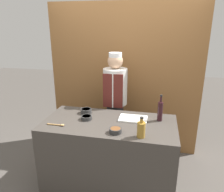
{
  "coord_description": "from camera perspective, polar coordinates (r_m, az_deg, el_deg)",
  "views": [
    {
      "loc": [
        0.54,
        -2.34,
        2.07
      ],
      "look_at": [
        0.0,
        0.16,
        1.23
      ],
      "focal_mm": 35.0,
      "sensor_mm": 36.0,
      "label": 1
    }
  ],
  "objects": [
    {
      "name": "counter",
      "position": [
        2.89,
        -0.7,
        -15.34
      ],
      "size": [
        1.6,
        0.8,
        0.95
      ],
      "color": "#3D3833",
      "rests_on": "ground_plane"
    },
    {
      "name": "bottle_vinegar",
      "position": [
        2.3,
        7.63,
        -8.63
      ],
      "size": [
        0.09,
        0.09,
        0.23
      ],
      "color": "olive",
      "rests_on": "counter"
    },
    {
      "name": "cabinet_wall",
      "position": [
        3.61,
        3.25,
        4.33
      ],
      "size": [
        2.44,
        0.18,
        2.4
      ],
      "color": "brown",
      "rests_on": "ground_plane"
    },
    {
      "name": "sauce_bowl_green",
      "position": [
        2.92,
        -6.78,
        -3.83
      ],
      "size": [
        0.15,
        0.15,
        0.06
      ],
      "color": "#2D2D2D",
      "rests_on": "counter"
    },
    {
      "name": "bottle_wine",
      "position": [
        2.7,
        12.46,
        -3.77
      ],
      "size": [
        0.06,
        0.06,
        0.33
      ],
      "color": "black",
      "rests_on": "counter"
    },
    {
      "name": "sauce_bowl_red",
      "position": [
        2.73,
        -6.67,
        -5.57
      ],
      "size": [
        0.14,
        0.14,
        0.05
      ],
      "color": "#2D2D2D",
      "rests_on": "counter"
    },
    {
      "name": "wooden_spoon",
      "position": [
        2.64,
        -14.03,
        -7.29
      ],
      "size": [
        0.22,
        0.04,
        0.02
      ],
      "color": "#B2844C",
      "rests_on": "counter"
    },
    {
      "name": "sauce_bowl_brown",
      "position": [
        2.4,
        0.91,
        -8.94
      ],
      "size": [
        0.14,
        0.14,
        0.05
      ],
      "color": "#2D2D2D",
      "rests_on": "counter"
    },
    {
      "name": "ground_plane",
      "position": [
        3.17,
        -0.66,
        -22.47
      ],
      "size": [
        14.0,
        14.0,
        0.0
      ],
      "primitive_type": "plane",
      "color": "#4C4742"
    },
    {
      "name": "cutting_board",
      "position": [
        2.73,
        5.51,
        -5.93
      ],
      "size": [
        0.35,
        0.23,
        0.02
      ],
      "color": "white",
      "rests_on": "counter"
    },
    {
      "name": "chef_center",
      "position": [
        3.28,
        0.81,
        -2.17
      ],
      "size": [
        0.35,
        0.35,
        1.69
      ],
      "color": "#28282D",
      "rests_on": "ground_plane"
    }
  ]
}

